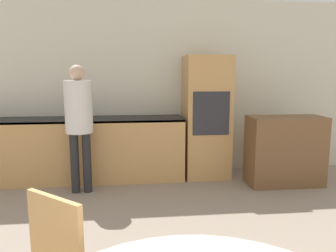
{
  "coord_description": "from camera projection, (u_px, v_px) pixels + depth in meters",
  "views": [
    {
      "loc": [
        -0.32,
        0.25,
        1.51
      ],
      "look_at": [
        -0.03,
        2.81,
        1.1
      ],
      "focal_mm": 35.0,
      "sensor_mm": 36.0,
      "label": 1
    }
  ],
  "objects": [
    {
      "name": "person_standing",
      "position": [
        79.0,
        115.0,
        4.07
      ],
      "size": [
        0.34,
        0.34,
        1.62
      ],
      "color": "#262628",
      "rests_on": "ground_plane"
    },
    {
      "name": "sideboard",
      "position": [
        285.0,
        151.0,
        4.46
      ],
      "size": [
        1.01,
        0.45,
        0.94
      ],
      "color": "brown",
      "rests_on": "ground_plane"
    },
    {
      "name": "kitchen_counter",
      "position": [
        76.0,
        149.0,
        4.63
      ],
      "size": [
        3.04,
        0.6,
        0.89
      ],
      "color": "tan",
      "rests_on": "ground_plane"
    },
    {
      "name": "oven_unit",
      "position": [
        206.0,
        117.0,
        4.78
      ],
      "size": [
        0.64,
        0.59,
        1.76
      ],
      "color": "tan",
      "rests_on": "ground_plane"
    },
    {
      "name": "wall_back",
      "position": [
        153.0,
        88.0,
        4.96
      ],
      "size": [
        6.98,
        0.05,
        2.6
      ],
      "color": "beige",
      "rests_on": "ground_plane"
    }
  ]
}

